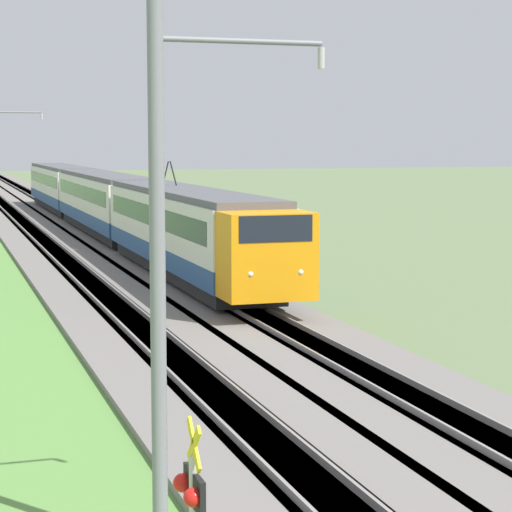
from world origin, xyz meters
name	(u,v)px	position (x,y,z in m)	size (l,w,h in m)	color
ballast_main	(41,242)	(50.00, 0.00, 0.15)	(240.00, 4.40, 0.30)	slate
ballast_adjacent	(111,239)	(50.00, -4.10, 0.15)	(240.00, 4.40, 0.30)	slate
track_main	(41,241)	(50.00, 0.00, 0.16)	(240.00, 1.57, 0.45)	#4C4238
track_adjacent	(111,239)	(50.00, -4.10, 0.16)	(240.00, 1.57, 0.45)	#4C4238
passenger_train	(104,199)	(52.68, -4.10, 2.38)	(65.22, 2.98, 5.09)	orange
catenary_mast_near	(162,265)	(4.57, 2.83, 4.25)	(0.22, 2.56, 8.22)	slate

